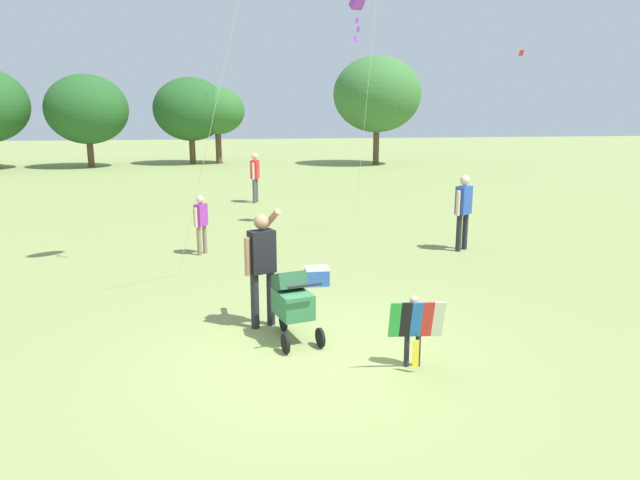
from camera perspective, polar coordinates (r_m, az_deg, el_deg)
ground_plane at (r=7.99m, az=-0.96°, el=-11.33°), size 120.00×120.00×0.00m
treeline_distant at (r=35.48m, az=-16.46°, el=12.71°), size 29.64×6.66×6.38m
child_with_butterfly_kite at (r=7.51m, az=9.28°, el=-8.21°), size 0.70×0.38×0.96m
person_adult_flyer at (r=8.72m, az=-5.77°, el=-1.95°), size 0.57×0.66×1.83m
stroller at (r=8.29m, az=-2.75°, el=-5.93°), size 0.69×1.12×1.03m
person_red_shirt at (r=20.79m, az=-6.44°, el=6.53°), size 0.34×0.54×1.77m
person_sitting_far at (r=13.45m, az=-11.67°, el=1.96°), size 0.32×0.37×1.36m
person_couple_left at (r=13.92m, az=13.97°, el=3.22°), size 0.48×0.42×1.78m
cooler_box at (r=10.98m, az=-0.30°, el=-3.56°), size 0.45×0.33×0.35m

